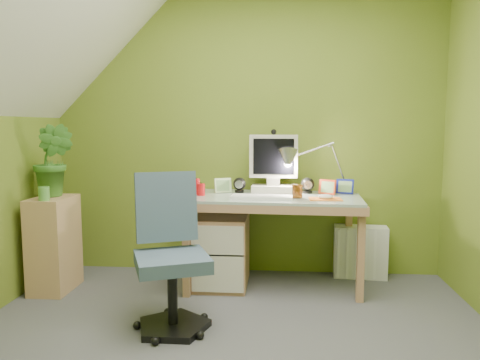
# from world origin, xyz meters

# --- Properties ---
(wall_back) EXTENTS (3.20, 0.01, 2.40)m
(wall_back) POSITION_xyz_m (0.00, 1.60, 1.20)
(wall_back) COLOR olive
(wall_back) RESTS_ON floor
(wall_front) EXTENTS (3.20, 0.01, 2.40)m
(wall_front) POSITION_xyz_m (0.00, -1.60, 1.20)
(wall_front) COLOR olive
(wall_front) RESTS_ON floor
(slope_ceiling) EXTENTS (1.10, 3.20, 1.10)m
(slope_ceiling) POSITION_xyz_m (-1.00, 0.00, 1.85)
(slope_ceiling) COLOR white
(slope_ceiling) RESTS_ON wall_left
(desk) EXTENTS (1.35, 0.72, 0.70)m
(desk) POSITION_xyz_m (0.23, 1.23, 0.35)
(desk) COLOR tan
(desk) RESTS_ON floor
(monitor) EXTENTS (0.38, 0.23, 0.51)m
(monitor) POSITION_xyz_m (0.23, 1.41, 0.96)
(monitor) COLOR beige
(monitor) RESTS_ON desk
(speaker_left) EXTENTS (0.11, 0.11, 0.12)m
(speaker_left) POSITION_xyz_m (-0.04, 1.39, 0.76)
(speaker_left) COLOR black
(speaker_left) RESTS_ON desk
(speaker_right) EXTENTS (0.13, 0.13, 0.13)m
(speaker_right) POSITION_xyz_m (0.50, 1.39, 0.77)
(speaker_right) COLOR black
(speaker_right) RESTS_ON desk
(keyboard) EXTENTS (0.45, 0.16, 0.02)m
(keyboard) POSITION_xyz_m (0.15, 1.09, 0.72)
(keyboard) COLOR white
(keyboard) RESTS_ON desk
(mousepad) EXTENTS (0.24, 0.17, 0.01)m
(mousepad) POSITION_xyz_m (0.61, 1.09, 0.71)
(mousepad) COLOR orange
(mousepad) RESTS_ON desk
(mouse) EXTENTS (0.12, 0.09, 0.04)m
(mouse) POSITION_xyz_m (0.61, 1.09, 0.72)
(mouse) COLOR white
(mouse) RESTS_ON mousepad
(amber_tumbler) EXTENTS (0.08, 0.08, 0.10)m
(amber_tumbler) POSITION_xyz_m (0.41, 1.15, 0.75)
(amber_tumbler) COLOR brown
(amber_tumbler) RESTS_ON desk
(candle_cluster) EXTENTS (0.17, 0.15, 0.12)m
(candle_cluster) POSITION_xyz_m (-0.37, 1.24, 0.76)
(candle_cluster) COLOR red
(candle_cluster) RESTS_ON desk
(photo_frame_red) EXTENTS (0.13, 0.08, 0.11)m
(photo_frame_red) POSITION_xyz_m (0.65, 1.35, 0.76)
(photo_frame_red) COLOR red
(photo_frame_red) RESTS_ON desk
(photo_frame_blue) EXTENTS (0.13, 0.06, 0.11)m
(photo_frame_blue) POSITION_xyz_m (0.79, 1.39, 0.76)
(photo_frame_blue) COLOR navy
(photo_frame_blue) RESTS_ON desk
(photo_frame_green) EXTENTS (0.13, 0.07, 0.12)m
(photo_frame_green) POSITION_xyz_m (-0.17, 1.37, 0.76)
(photo_frame_green) COLOR #B5D693
(photo_frame_green) RESTS_ON desk
(desk_lamp) EXTENTS (0.58, 0.34, 0.58)m
(desk_lamp) POSITION_xyz_m (0.68, 1.41, 1.00)
(desk_lamp) COLOR #B6B7BB
(desk_lamp) RESTS_ON desk
(side_ledge) EXTENTS (0.26, 0.40, 0.71)m
(side_ledge) POSITION_xyz_m (-1.40, 1.00, 0.35)
(side_ledge) COLOR tan
(side_ledge) RESTS_ON floor
(potted_plant) EXTENTS (0.30, 0.25, 0.54)m
(potted_plant) POSITION_xyz_m (-1.40, 1.05, 0.98)
(potted_plant) COLOR #3A7527
(potted_plant) RESTS_ON side_ledge
(green_cup) EXTENTS (0.08, 0.08, 0.10)m
(green_cup) POSITION_xyz_m (-1.38, 0.85, 0.76)
(green_cup) COLOR #59A042
(green_cup) RESTS_ON side_ledge
(task_chair) EXTENTS (0.62, 0.62, 0.86)m
(task_chair) POSITION_xyz_m (-0.36, 0.39, 0.43)
(task_chair) COLOR #3C5063
(task_chair) RESTS_ON floor
(radiator) EXTENTS (0.43, 0.20, 0.42)m
(radiator) POSITION_xyz_m (0.95, 1.50, 0.21)
(radiator) COLOR silver
(radiator) RESTS_ON floor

